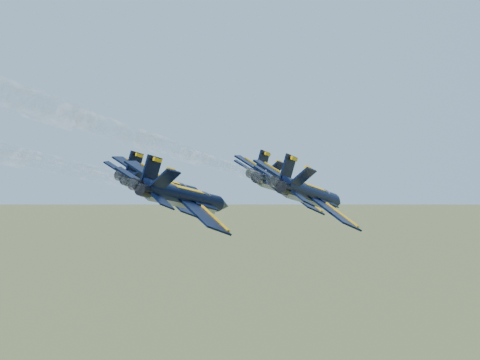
# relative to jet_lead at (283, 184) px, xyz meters

# --- Properties ---
(jet_lead) EXTENTS (12.27, 18.96, 7.65)m
(jet_lead) POSITION_rel_jet_lead_xyz_m (0.00, 0.00, 0.00)
(jet_lead) COLOR black
(jet_left) EXTENTS (12.27, 18.96, 7.65)m
(jet_left) POSITION_rel_jet_lead_xyz_m (-14.50, -6.78, 0.00)
(jet_left) COLOR black
(jet_right) EXTENTS (12.27, 18.96, 7.65)m
(jet_right) POSITION_rel_jet_lead_xyz_m (4.49, -14.65, 0.00)
(jet_right) COLOR black
(jet_slot) EXTENTS (12.27, 18.96, 7.65)m
(jet_slot) POSITION_rel_jet_lead_xyz_m (-8.71, -19.89, 0.00)
(jet_slot) COLOR black
(smoke_trail_lead) EXTENTS (20.41, 46.72, 2.53)m
(smoke_trail_lead) POSITION_rel_jet_lead_xyz_m (-14.52, -35.96, 0.04)
(smoke_trail_lead) COLOR white
(smoke_trail_right) EXTENTS (20.41, 46.72, 2.53)m
(smoke_trail_right) POSITION_rel_jet_lead_xyz_m (-10.02, -50.62, 0.04)
(smoke_trail_right) COLOR white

